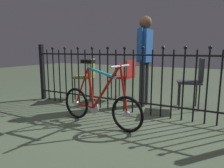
# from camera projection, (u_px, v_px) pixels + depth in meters

# --- Properties ---
(ground_plane) EXTENTS (20.00, 20.00, 0.00)m
(ground_plane) POSITION_uv_depth(u_px,v_px,m) (110.00, 126.00, 2.77)
(ground_plane) COLOR #46543F
(iron_fence) EXTENTS (4.09, 0.07, 1.14)m
(iron_fence) POSITION_uv_depth(u_px,v_px,m) (128.00, 78.00, 3.33)
(iron_fence) COLOR black
(iron_fence) RESTS_ON ground
(bicycle) EXTENTS (1.36, 0.40, 0.90)m
(bicycle) POSITION_uv_depth(u_px,v_px,m) (99.00, 102.00, 2.80)
(bicycle) COLOR black
(bicycle) RESTS_ON ground
(chair_charcoal) EXTENTS (0.48, 0.47, 0.89)m
(chair_charcoal) POSITION_uv_depth(u_px,v_px,m) (194.00, 78.00, 3.54)
(chair_charcoal) COLOR black
(chair_charcoal) RESTS_ON ground
(chair_red) EXTENTS (0.44, 0.44, 0.83)m
(chair_red) POSITION_uv_depth(u_px,v_px,m) (125.00, 75.00, 4.19)
(chair_red) COLOR black
(chair_red) RESTS_ON ground
(chair_olive) EXTENTS (0.52, 0.52, 0.85)m
(chair_olive) POSITION_uv_depth(u_px,v_px,m) (88.00, 74.00, 4.31)
(chair_olive) COLOR black
(chair_olive) RESTS_ON ground
(person_visitor) EXTENTS (0.22, 0.47, 1.63)m
(person_visitor) POSITION_uv_depth(u_px,v_px,m) (145.00, 53.00, 3.67)
(person_visitor) COLOR #2D2D33
(person_visitor) RESTS_ON ground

